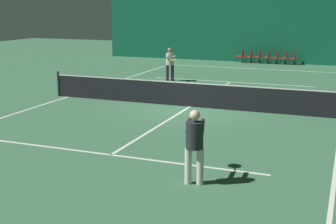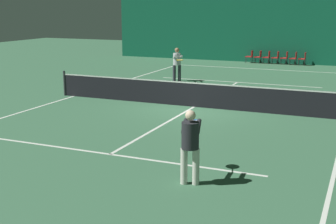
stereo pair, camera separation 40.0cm
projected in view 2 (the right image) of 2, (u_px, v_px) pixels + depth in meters
name	position (u px, v px, depth m)	size (l,w,h in m)	color
ground_plane	(194.00, 107.00, 17.96)	(60.00, 60.00, 0.00)	#386647
backdrop_curtain	(274.00, 28.00, 31.22)	(23.00, 0.12, 4.65)	#0F5138
court_line_baseline_far	(261.00, 69.00, 28.63)	(11.00, 0.10, 0.00)	silver
court_line_service_far	(237.00, 82.00, 23.70)	(8.25, 0.10, 0.00)	silver
court_line_service_near	(110.00, 154.00, 12.23)	(8.25, 0.10, 0.00)	silver
court_line_sideline_left	(74.00, 96.00, 20.08)	(0.10, 23.80, 0.00)	silver
court_line_centre	(194.00, 107.00, 17.96)	(0.10, 12.80, 0.00)	silver
tennis_net	(194.00, 94.00, 17.85)	(12.00, 0.10, 1.07)	black
player_near	(190.00, 141.00, 10.03)	(0.69, 1.39, 1.65)	beige
player_far	(177.00, 62.00, 23.80)	(1.00, 1.36, 1.71)	#2D2D38
courtside_chair_0	(250.00, 56.00, 31.67)	(0.44, 0.44, 0.84)	#2D2D2D
courtside_chair_1	(259.00, 56.00, 31.45)	(0.44, 0.44, 0.84)	#2D2D2D
courtside_chair_2	(267.00, 56.00, 31.22)	(0.44, 0.44, 0.84)	#2D2D2D
courtside_chair_3	(276.00, 57.00, 31.00)	(0.44, 0.44, 0.84)	#2D2D2D
courtside_chair_4	(285.00, 57.00, 30.78)	(0.44, 0.44, 0.84)	#2D2D2D
courtside_chair_5	(294.00, 57.00, 30.55)	(0.44, 0.44, 0.84)	#2D2D2D
courtside_chair_6	(303.00, 58.00, 30.33)	(0.44, 0.44, 0.84)	#2D2D2D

